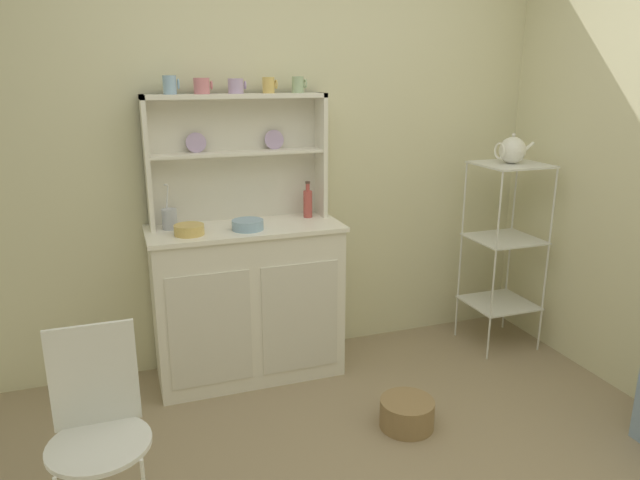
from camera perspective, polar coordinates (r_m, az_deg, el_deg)
wall_back at (r=3.49m, az=-3.52°, el=8.44°), size 3.84×0.05×2.50m
hutch_cabinet at (r=3.38m, az=-7.05°, el=-5.82°), size 1.06×0.45×0.89m
hutch_shelf_unit at (r=3.32m, az=-8.18°, el=8.86°), size 0.99×0.18×0.70m
bakers_rack at (r=3.83m, az=17.52°, el=0.42°), size 0.40×0.38×1.18m
wire_chair at (r=2.32m, az=-20.83°, el=-15.99°), size 0.36×0.36×0.85m
floor_basket at (r=3.07m, az=8.45°, el=-16.34°), size 0.27×0.27×0.14m
cup_sky_0 at (r=3.21m, az=-14.38°, el=14.41°), size 0.08×0.07×0.09m
cup_rose_1 at (r=3.23m, az=-11.41°, el=14.48°), size 0.10×0.08×0.08m
cup_lilac_2 at (r=3.26m, az=-8.17°, el=14.61°), size 0.10×0.08×0.08m
cup_gold_3 at (r=3.30m, az=-5.00°, el=14.78°), size 0.08×0.07×0.08m
cup_sage_4 at (r=3.35m, az=-2.13°, el=14.86°), size 0.08×0.07×0.09m
bowl_mixing_large at (r=3.12m, az=-12.61°, el=0.98°), size 0.16×0.16×0.05m
bowl_floral_medium at (r=3.17m, az=-7.04°, el=1.48°), size 0.17×0.17×0.05m
jam_bottle at (r=3.40m, az=-1.20°, el=3.64°), size 0.05×0.05×0.21m
utensil_jar at (r=3.25m, az=-14.43°, el=2.05°), size 0.08×0.08×0.24m
porcelain_teapot at (r=3.73m, az=18.19°, el=8.30°), size 0.25×0.16×0.18m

